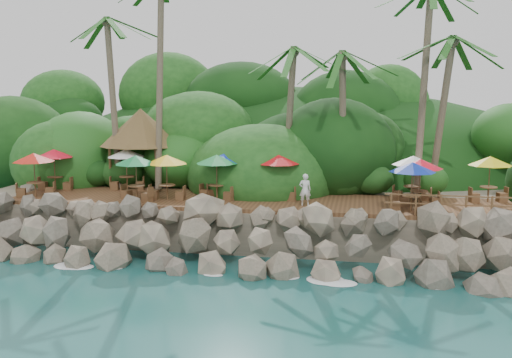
# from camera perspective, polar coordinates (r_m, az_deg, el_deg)

# --- Properties ---
(ground) EXTENTS (140.00, 140.00, 0.00)m
(ground) POSITION_cam_1_polar(r_m,az_deg,el_deg) (25.31, -2.52, -9.71)
(ground) COLOR #19514F
(ground) RESTS_ON ground
(land_base) EXTENTS (32.00, 25.20, 2.10)m
(land_base) POSITION_cam_1_polar(r_m,az_deg,el_deg) (40.36, 2.59, -1.15)
(land_base) COLOR gray
(land_base) RESTS_ON ground
(jungle_hill) EXTENTS (44.80, 28.00, 15.40)m
(jungle_hill) POSITION_cam_1_polar(r_m,az_deg,el_deg) (47.87, 3.83, -0.85)
(jungle_hill) COLOR #143811
(jungle_hill) RESTS_ON ground
(seawall) EXTENTS (29.00, 4.00, 2.30)m
(seawall) POSITION_cam_1_polar(r_m,az_deg,el_deg) (26.85, -1.57, -6.05)
(seawall) COLOR gray
(seawall) RESTS_ON ground
(terrace) EXTENTS (26.00, 5.00, 0.20)m
(terrace) POSITION_cam_1_polar(r_m,az_deg,el_deg) (30.44, 0.00, -2.23)
(terrace) COLOR brown
(terrace) RESTS_ON land_base
(jungle_foliage) EXTENTS (44.00, 16.00, 12.00)m
(jungle_foliage) POSITION_cam_1_polar(r_m,az_deg,el_deg) (39.58, 2.38, -2.89)
(jungle_foliage) COLOR #143811
(jungle_foliage) RESTS_ON ground
(foam_line) EXTENTS (25.20, 0.80, 0.06)m
(foam_line) POSITION_cam_1_polar(r_m,az_deg,el_deg) (25.58, -2.36, -9.43)
(foam_line) COLOR white
(foam_line) RESTS_ON ground
(palms) EXTENTS (24.31, 6.94, 13.40)m
(palms) POSITION_cam_1_polar(r_m,az_deg,el_deg) (32.41, 3.42, 15.38)
(palms) COLOR brown
(palms) RESTS_ON ground
(palapa) EXTENTS (4.86, 4.86, 4.60)m
(palapa) POSITION_cam_1_polar(r_m,az_deg,el_deg) (35.21, -11.20, 5.00)
(palapa) COLOR brown
(palapa) RESTS_ON ground
(dining_clusters) EXTENTS (25.78, 5.38, 2.36)m
(dining_clusters) POSITION_cam_1_polar(r_m,az_deg,el_deg) (30.25, -1.39, 1.65)
(dining_clusters) COLOR brown
(dining_clusters) RESTS_ON terrace
(railing) EXTENTS (6.10, 0.10, 1.00)m
(railing) POSITION_cam_1_polar(r_m,az_deg,el_deg) (27.81, 18.79, -2.29)
(railing) COLOR brown
(railing) RESTS_ON terrace
(waiter) EXTENTS (0.63, 0.46, 1.61)m
(waiter) POSITION_cam_1_polar(r_m,az_deg,el_deg) (28.82, 4.83, -1.07)
(waiter) COLOR white
(waiter) RESTS_ON terrace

